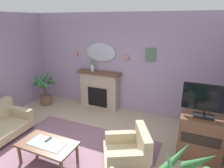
{
  "coord_description": "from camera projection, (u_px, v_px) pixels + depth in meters",
  "views": [
    {
      "loc": [
        2.11,
        -2.53,
        2.66
      ],
      "look_at": [
        0.3,
        1.53,
        1.2
      ],
      "focal_mm": 31.63,
      "sensor_mm": 36.0,
      "label": 1
    }
  ],
  "objects": [
    {
      "name": "armchair_near_fireplace",
      "position": [
        130.0,
        150.0,
        3.74
      ],
      "size": [
        1.1,
        1.09,
        0.71
      ],
      "color": "tan",
      "rests_on": "ground"
    },
    {
      "name": "floor",
      "position": [
        66.0,
        165.0,
        3.86
      ],
      "size": [
        6.75,
        6.46,
        0.1
      ],
      "primitive_type": "cube",
      "color": "tan",
      "rests_on": "ground"
    },
    {
      "name": "tv_flatscreen",
      "position": [
        206.0,
        100.0,
        3.63
      ],
      "size": [
        0.84,
        0.24,
        0.65
      ],
      "color": "black",
      "rests_on": "tv_cabinet"
    },
    {
      "name": "potted_plant_tall_palm",
      "position": [
        45.0,
        88.0,
        6.3
      ],
      "size": [
        0.68,
        0.7,
        1.09
      ],
      "color": "brown",
      "rests_on": "ground"
    },
    {
      "name": "wall_mirror",
      "position": [
        101.0,
        53.0,
        5.88
      ],
      "size": [
        0.96,
        0.06,
        0.56
      ],
      "primitive_type": "ellipsoid",
      "color": "#B2BCC6"
    },
    {
      "name": "fireplace",
      "position": [
        99.0,
        90.0,
        6.11
      ],
      "size": [
        1.36,
        0.36,
        1.16
      ],
      "color": "tan",
      "rests_on": "ground"
    },
    {
      "name": "patterned_rug",
      "position": [
        72.0,
        156.0,
        4.01
      ],
      "size": [
        3.2,
        2.4,
        0.01
      ],
      "primitive_type": "cube",
      "color": "#7F5B6B",
      "rests_on": "ground"
    },
    {
      "name": "framed_picture",
      "position": [
        151.0,
        55.0,
        5.29
      ],
      "size": [
        0.28,
        0.03,
        0.36
      ],
      "primitive_type": "cube",
      "color": "#4C6B56"
    },
    {
      "name": "tv_cabinet",
      "position": [
        200.0,
        137.0,
        3.9
      ],
      "size": [
        0.8,
        0.57,
        0.9
      ],
      "color": "brown",
      "rests_on": "ground"
    },
    {
      "name": "wall_back",
      "position": [
        120.0,
        63.0,
        5.81
      ],
      "size": [
        6.75,
        0.1,
        2.85
      ],
      "primitive_type": "cube",
      "color": "#9E8CA8",
      "rests_on": "ground"
    },
    {
      "name": "wall_sconce_left",
      "position": [
        76.0,
        53.0,
        6.18
      ],
      "size": [
        0.14,
        0.14,
        0.14
      ],
      "primitive_type": "cone",
      "color": "#D17066"
    },
    {
      "name": "mantel_vase_left",
      "position": [
        92.0,
        65.0,
        5.92
      ],
      "size": [
        0.1,
        0.1,
        0.36
      ],
      "color": "silver",
      "rests_on": "fireplace"
    },
    {
      "name": "coffee_table",
      "position": [
        48.0,
        146.0,
        3.72
      ],
      "size": [
        1.1,
        0.6,
        0.45
      ],
      "color": "brown",
      "rests_on": "ground"
    },
    {
      "name": "wall_sconce_right",
      "position": [
        127.0,
        57.0,
        5.52
      ],
      "size": [
        0.14,
        0.14,
        0.14
      ],
      "primitive_type": "cone",
      "color": "#D17066"
    },
    {
      "name": "tv_remote",
      "position": [
        48.0,
        140.0,
        3.8
      ],
      "size": [
        0.04,
        0.16,
        0.02
      ],
      "primitive_type": "cube",
      "color": "black",
      "rests_on": "coffee_table"
    }
  ]
}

